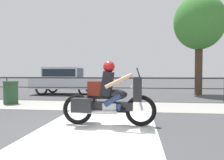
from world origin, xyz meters
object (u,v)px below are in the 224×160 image
at_px(motorcycle, 109,97).
at_px(trash_bin, 11,92).
at_px(parked_car, 66,79).
at_px(tree_behind_sign, 199,23).

bearing_deg(motorcycle, trash_bin, 147.03).
distance_m(parked_car, tree_behind_sign, 8.51).
distance_m(parked_car, trash_bin, 4.32).
xyz_separation_m(trash_bin, tree_behind_sign, (8.78, 4.81, 3.71)).
relative_size(trash_bin, tree_behind_sign, 0.16).
relative_size(parked_car, tree_behind_sign, 0.69).
height_order(motorcycle, parked_car, parked_car).
distance_m(motorcycle, tree_behind_sign, 9.67).
bearing_deg(motorcycle, parked_car, 118.01).
bearing_deg(trash_bin, tree_behind_sign, 28.70).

